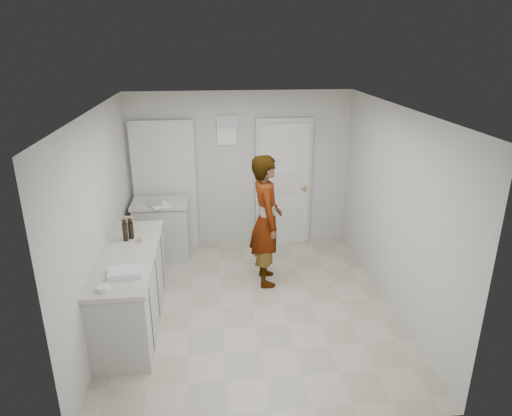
{
  "coord_description": "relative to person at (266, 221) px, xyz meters",
  "views": [
    {
      "loc": [
        -0.47,
        -5.03,
        3.22
      ],
      "look_at": [
        0.09,
        0.4,
        1.19
      ],
      "focal_mm": 32.0,
      "sensor_mm": 36.0,
      "label": 1
    }
  ],
  "objects": [
    {
      "name": "egg_bowl",
      "position": [
        -1.8,
        -1.67,
        0.04
      ],
      "size": [
        0.12,
        0.12,
        0.05
      ],
      "color": "silver",
      "rests_on": "main_counter"
    },
    {
      "name": "papers",
      "position": [
        -1.5,
        0.74,
        0.02
      ],
      "size": [
        0.38,
        0.41,
        0.01
      ],
      "primitive_type": "cube",
      "rotation": [
        0.0,
        0.0,
        0.51
      ],
      "color": "white",
      "rests_on": "side_counter"
    },
    {
      "name": "cake_mix_box",
      "position": [
        -1.8,
        -0.14,
        0.1
      ],
      "size": [
        0.12,
        0.07,
        0.18
      ],
      "primitive_type": "cube",
      "rotation": [
        0.0,
        0.0,
        -0.24
      ],
      "color": "#946A4A",
      "rests_on": "main_counter"
    },
    {
      "name": "room_shell",
      "position": [
        -0.43,
        1.31,
        0.11
      ],
      "size": [
        4.0,
        4.0,
        4.0
      ],
      "color": "#B5B4AB",
      "rests_on": "ground"
    },
    {
      "name": "ground",
      "position": [
        -0.26,
        -0.65,
        -0.91
      ],
      "size": [
        4.0,
        4.0,
        0.0
      ],
      "primitive_type": "plane",
      "color": "#A8A28D",
      "rests_on": "ground"
    },
    {
      "name": "person",
      "position": [
        0.0,
        0.0,
        0.0
      ],
      "size": [
        0.46,
        0.68,
        1.83
      ],
      "primitive_type": "imported",
      "rotation": [
        0.0,
        0.0,
        1.6
      ],
      "color": "silver",
      "rests_on": "ground"
    },
    {
      "name": "oil_cruet_b",
      "position": [
        -1.78,
        -0.49,
        0.15
      ],
      "size": [
        0.06,
        0.06,
        0.28
      ],
      "color": "black",
      "rests_on": "main_counter"
    },
    {
      "name": "spice_jar",
      "position": [
        -1.6,
        -0.55,
        0.05
      ],
      "size": [
        0.05,
        0.05,
        0.07
      ],
      "primitive_type": "cylinder",
      "color": "tan",
      "rests_on": "main_counter"
    },
    {
      "name": "side_counter",
      "position": [
        -1.51,
        0.9,
        -0.48
      ],
      "size": [
        0.84,
        0.61,
        0.93
      ],
      "color": "beige",
      "rests_on": "ground"
    },
    {
      "name": "baking_dish",
      "position": [
        -1.64,
        -1.37,
        0.04
      ],
      "size": [
        0.37,
        0.27,
        0.06
      ],
      "rotation": [
        0.0,
        0.0,
        0.09
      ],
      "color": "silver",
      "rests_on": "main_counter"
    },
    {
      "name": "main_counter",
      "position": [
        -1.71,
        -0.85,
        -0.49
      ],
      "size": [
        0.64,
        1.96,
        0.93
      ],
      "color": "beige",
      "rests_on": "ground"
    },
    {
      "name": "oil_cruet_a",
      "position": [
        -1.72,
        -0.43,
        0.14
      ],
      "size": [
        0.07,
        0.07,
        0.27
      ],
      "color": "black",
      "rests_on": "main_counter"
    }
  ]
}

